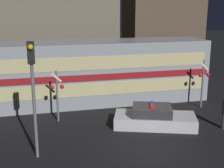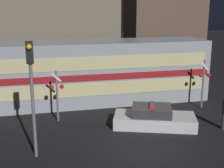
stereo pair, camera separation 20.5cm
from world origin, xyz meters
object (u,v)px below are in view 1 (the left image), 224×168
train (77,73)px  crossing_signal_near (203,80)px  police_car (154,118)px  traffic_light_corner (33,81)px

train → crossing_signal_near: (7.75, -2.81, -0.24)m
police_car → train: bearing=144.3°
police_car → crossing_signal_near: crossing_signal_near is taller
train → crossing_signal_near: 8.24m
train → traffic_light_corner: bearing=-110.8°
traffic_light_corner → train: bearing=69.2°
traffic_light_corner → crossing_signal_near: bearing=22.9°
train → crossing_signal_near: train is taller
crossing_signal_near → traffic_light_corner: 11.51m
train → police_car: size_ratio=3.74×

